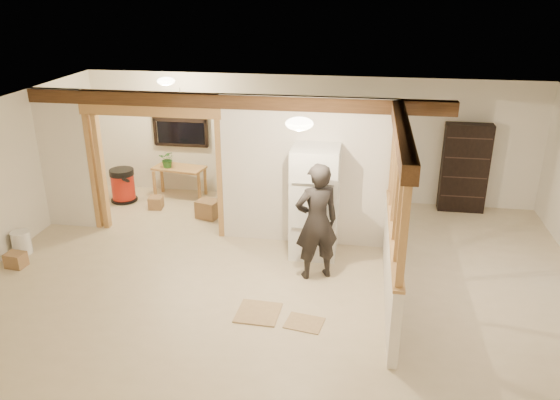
% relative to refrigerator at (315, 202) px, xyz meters
% --- Properties ---
extents(floor, '(9.00, 6.50, 0.01)m').
position_rel_refrigerator_xyz_m(floor, '(-0.41, -0.78, -0.91)').
color(floor, beige).
rests_on(floor, ground).
extents(ceiling, '(9.00, 6.50, 0.01)m').
position_rel_refrigerator_xyz_m(ceiling, '(-0.41, -0.78, 1.60)').
color(ceiling, white).
extents(wall_back, '(9.00, 0.01, 2.50)m').
position_rel_refrigerator_xyz_m(wall_back, '(-0.41, 2.47, 0.35)').
color(wall_back, silver).
rests_on(wall_back, floor).
extents(wall_front, '(9.00, 0.01, 2.50)m').
position_rel_refrigerator_xyz_m(wall_front, '(-0.41, -4.03, 0.35)').
color(wall_front, silver).
rests_on(wall_front, floor).
extents(partition_left_stub, '(0.90, 0.12, 2.50)m').
position_rel_refrigerator_xyz_m(partition_left_stub, '(-4.46, 0.42, 0.35)').
color(partition_left_stub, silver).
rests_on(partition_left_stub, floor).
extents(partition_center, '(2.80, 0.12, 2.50)m').
position_rel_refrigerator_xyz_m(partition_center, '(-0.21, 0.42, 0.35)').
color(partition_center, silver).
rests_on(partition_center, floor).
extents(doorway_frame, '(2.46, 0.14, 2.20)m').
position_rel_refrigerator_xyz_m(doorway_frame, '(-2.81, 0.42, 0.20)').
color(doorway_frame, tan).
rests_on(doorway_frame, floor).
extents(header_beam_back, '(7.00, 0.18, 0.22)m').
position_rel_refrigerator_xyz_m(header_beam_back, '(-1.41, 0.42, 1.48)').
color(header_beam_back, '#4F321B').
rests_on(header_beam_back, ceiling).
extents(header_beam_right, '(0.18, 3.30, 0.22)m').
position_rel_refrigerator_xyz_m(header_beam_right, '(1.19, -1.18, 1.48)').
color(header_beam_right, '#4F321B').
rests_on(header_beam_right, ceiling).
extents(pony_wall, '(0.12, 3.20, 1.00)m').
position_rel_refrigerator_xyz_m(pony_wall, '(1.19, -1.18, -0.40)').
color(pony_wall, silver).
rests_on(pony_wall, floor).
extents(stud_partition, '(0.14, 3.20, 1.32)m').
position_rel_refrigerator_xyz_m(stud_partition, '(1.19, -1.18, 0.76)').
color(stud_partition, tan).
rests_on(stud_partition, pony_wall).
extents(window_back, '(1.12, 0.10, 1.10)m').
position_rel_refrigerator_xyz_m(window_back, '(-3.01, 2.39, 0.65)').
color(window_back, black).
rests_on(window_back, wall_back).
extents(ceiling_dome_main, '(0.36, 0.36, 0.16)m').
position_rel_refrigerator_xyz_m(ceiling_dome_main, '(-0.11, -1.28, 1.58)').
color(ceiling_dome_main, '#FFEABF').
rests_on(ceiling_dome_main, ceiling).
extents(ceiling_dome_util, '(0.32, 0.32, 0.14)m').
position_rel_refrigerator_xyz_m(ceiling_dome_util, '(-2.91, 1.52, 1.58)').
color(ceiling_dome_util, '#FFEABF').
rests_on(ceiling_dome_util, ceiling).
extents(hanging_bulb, '(0.07, 0.07, 0.07)m').
position_rel_refrigerator_xyz_m(hanging_bulb, '(-2.41, 0.82, 1.28)').
color(hanging_bulb, '#FFD88C').
rests_on(hanging_bulb, ceiling).
extents(refrigerator, '(0.74, 0.72, 1.80)m').
position_rel_refrigerator_xyz_m(refrigerator, '(0.00, 0.00, 0.00)').
color(refrigerator, white).
rests_on(refrigerator, floor).
extents(woman, '(0.77, 0.66, 1.80)m').
position_rel_refrigerator_xyz_m(woman, '(0.11, -0.77, -0.00)').
color(woman, black).
rests_on(woman, floor).
extents(work_table, '(1.10, 0.68, 0.65)m').
position_rel_refrigerator_xyz_m(work_table, '(-2.98, 2.08, -0.58)').
color(work_table, tan).
rests_on(work_table, floor).
extents(potted_plant, '(0.34, 0.30, 0.36)m').
position_rel_refrigerator_xyz_m(potted_plant, '(-3.18, 2.01, -0.07)').
color(potted_plant, '#3B7934').
rests_on(potted_plant, work_table).
extents(shop_vac, '(0.57, 0.57, 0.69)m').
position_rel_refrigerator_xyz_m(shop_vac, '(-4.04, 1.66, -0.56)').
color(shop_vac, '#A01D11').
rests_on(shop_vac, floor).
extents(bookshelf, '(0.86, 0.29, 1.72)m').
position_rel_refrigerator_xyz_m(bookshelf, '(2.65, 2.26, -0.04)').
color(bookshelf, black).
rests_on(bookshelf, floor).
extents(bucket, '(0.34, 0.34, 0.38)m').
position_rel_refrigerator_xyz_m(bucket, '(-4.72, -0.78, -0.71)').
color(bucket, silver).
rests_on(bucket, floor).
extents(box_util_a, '(0.47, 0.44, 0.34)m').
position_rel_refrigerator_xyz_m(box_util_a, '(-2.12, 1.13, -0.73)').
color(box_util_a, '#946E47').
rests_on(box_util_a, floor).
extents(box_util_b, '(0.28, 0.28, 0.24)m').
position_rel_refrigerator_xyz_m(box_util_b, '(-3.26, 1.39, -0.78)').
color(box_util_b, '#946E47').
rests_on(box_util_b, floor).
extents(box_front, '(0.31, 0.26, 0.23)m').
position_rel_refrigerator_xyz_m(box_front, '(-4.55, -1.22, -0.78)').
color(box_front, '#946E47').
rests_on(box_front, floor).
extents(floor_panel_near, '(0.59, 0.59, 0.02)m').
position_rel_refrigerator_xyz_m(floor_panel_near, '(-0.55, -1.90, -0.89)').
color(floor_panel_near, tan).
rests_on(floor_panel_near, floor).
extents(floor_panel_far, '(0.54, 0.46, 0.02)m').
position_rel_refrigerator_xyz_m(floor_panel_far, '(0.09, -2.04, -0.89)').
color(floor_panel_far, tan).
rests_on(floor_panel_far, floor).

